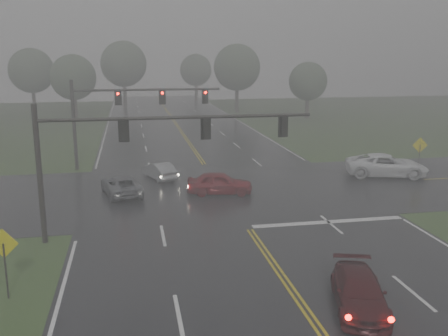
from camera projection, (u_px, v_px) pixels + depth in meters
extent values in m
cube|color=black|center=(228.00, 198.00, 31.69)|extent=(18.00, 160.00, 0.02)
cube|color=black|center=(222.00, 190.00, 33.61)|extent=(120.00, 14.00, 0.02)
cube|color=silver|center=(328.00, 222.00, 27.14)|extent=(8.50, 0.50, 0.01)
imported|color=#3C0B0E|center=(358.00, 308.00, 18.00)|extent=(2.87, 4.56, 1.23)
imported|color=maroon|center=(220.00, 194.00, 32.64)|extent=(4.50, 2.43, 1.45)
imported|color=#93969A|center=(160.00, 179.00, 36.57)|extent=(2.48, 3.93, 1.22)
imported|color=slate|center=(122.00, 195.00, 32.46)|extent=(3.02, 4.85, 1.25)
imported|color=white|center=(386.00, 176.00, 37.40)|extent=(6.47, 4.27, 1.65)
cylinder|color=black|center=(40.00, 175.00, 23.53)|extent=(0.26, 0.26, 6.74)
cylinder|color=black|center=(35.00, 120.00, 22.95)|extent=(0.17, 0.17, 0.75)
cylinder|color=black|center=(179.00, 118.00, 24.16)|extent=(13.30, 0.17, 0.17)
cube|color=black|center=(124.00, 131.00, 23.81)|extent=(0.32, 0.26, 0.98)
cube|color=black|center=(124.00, 130.00, 23.95)|extent=(0.51, 0.03, 1.17)
cube|color=black|center=(206.00, 128.00, 24.53)|extent=(0.32, 0.26, 0.98)
cube|color=black|center=(206.00, 128.00, 24.67)|extent=(0.51, 0.03, 1.17)
cube|color=black|center=(284.00, 126.00, 25.25)|extent=(0.32, 0.26, 0.98)
cube|color=black|center=(283.00, 126.00, 25.40)|extent=(0.51, 0.03, 1.17)
cylinder|color=black|center=(74.00, 125.00, 38.89)|extent=(0.27, 0.27, 7.03)
cylinder|color=black|center=(72.00, 90.00, 38.28)|extent=(0.18, 0.18, 0.78)
cylinder|color=black|center=(148.00, 90.00, 39.34)|extent=(11.53, 0.18, 0.18)
cube|color=black|center=(118.00, 98.00, 39.05)|extent=(0.33, 0.27, 1.02)
cube|color=black|center=(118.00, 97.00, 39.20)|extent=(0.54, 0.03, 1.22)
cylinder|color=#FF0C05|center=(118.00, 94.00, 38.83)|extent=(0.21, 0.06, 0.21)
cube|color=black|center=(162.00, 97.00, 39.68)|extent=(0.33, 0.27, 1.02)
cube|color=black|center=(162.00, 97.00, 39.83)|extent=(0.54, 0.03, 1.22)
cylinder|color=#FF0C05|center=(162.00, 93.00, 39.46)|extent=(0.21, 0.06, 0.21)
cube|color=black|center=(205.00, 96.00, 40.31)|extent=(0.33, 0.27, 1.02)
cube|color=black|center=(205.00, 96.00, 40.46)|extent=(0.54, 0.03, 1.22)
cylinder|color=#FF0C05|center=(206.00, 92.00, 40.09)|extent=(0.21, 0.06, 0.21)
cylinder|color=black|center=(6.00, 271.00, 18.48)|extent=(0.07, 0.07, 2.17)
cube|color=yellow|center=(3.00, 243.00, 18.27)|extent=(1.12, 0.28, 1.14)
cylinder|color=black|center=(419.00, 160.00, 37.68)|extent=(0.08, 0.08, 2.26)
cube|color=yellow|center=(420.00, 145.00, 37.46)|extent=(1.19, 0.13, 1.19)
cylinder|color=#332921|center=(75.00, 108.00, 67.85)|extent=(0.58, 0.58, 3.43)
sphere|color=#3C4F34|center=(73.00, 77.00, 66.91)|extent=(6.10, 6.10, 6.10)
cylinder|color=#332921|center=(237.00, 99.00, 77.95)|extent=(0.57, 0.57, 4.04)
sphere|color=#3C4F34|center=(237.00, 67.00, 76.85)|extent=(7.18, 7.18, 7.18)
cylinder|color=#332921|center=(125.00, 95.00, 84.18)|extent=(0.61, 0.61, 4.27)
sphere|color=#3C4F34|center=(124.00, 64.00, 83.02)|extent=(7.60, 7.60, 7.60)
cylinder|color=#332921|center=(307.00, 108.00, 70.76)|extent=(0.57, 0.57, 3.03)
sphere|color=#3C4F34|center=(308.00, 81.00, 69.93)|extent=(5.39, 5.39, 5.39)
cylinder|color=#332921|center=(34.00, 101.00, 76.11)|extent=(0.52, 0.52, 3.78)
sphere|color=#3C4F34|center=(32.00, 71.00, 75.08)|extent=(6.72, 6.72, 6.72)
cylinder|color=#332921|center=(196.00, 92.00, 97.47)|extent=(0.60, 0.60, 3.46)
sphere|color=#3C4F34|center=(196.00, 70.00, 96.53)|extent=(6.14, 6.14, 6.14)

